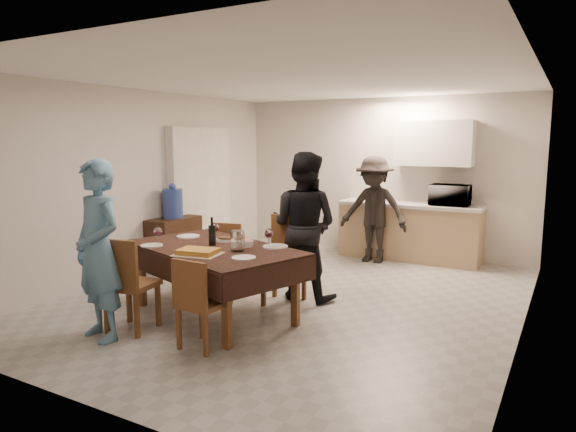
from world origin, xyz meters
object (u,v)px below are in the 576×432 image
object	(u,v)px
savoury_tart	(198,252)
person_far	(304,226)
water_pitcher	(237,241)
person_near	(98,251)
wine_bottle	(212,231)
person_kitchen	(374,210)
microwave	(450,195)
water_jug	(173,203)
dining_table	(213,250)
console	(174,243)

from	to	relation	value
savoury_tart	person_far	size ratio (longest dim) A/B	0.25
water_pitcher	person_near	bearing A→B (deg)	-131.99
wine_bottle	savoury_tart	distance (m)	0.47
person_kitchen	person_near	bearing A→B (deg)	-105.61
person_near	water_pitcher	bearing A→B (deg)	60.57
water_pitcher	microwave	xyz separation A→B (m)	(1.35, 3.73, 0.20)
person_near	person_far	xyz separation A→B (m)	(1.10, 2.10, 0.02)
person_kitchen	water_jug	bearing A→B (deg)	-142.86
water_pitcher	person_kitchen	distance (m)	3.29
water_jug	person_near	bearing A→B (deg)	-62.91
water_pitcher	person_kitchen	bearing A→B (deg)	84.85
dining_table	wine_bottle	size ratio (longest dim) A/B	7.15
dining_table	savoury_tart	size ratio (longest dim) A/B	5.00
person_kitchen	savoury_tart	bearing A→B (deg)	-98.59
water_jug	savoury_tart	xyz separation A→B (m)	(1.89, -1.76, -0.18)
wine_bottle	water_pitcher	size ratio (longest dim) A/B	1.47
microwave	console	bearing A→B (deg)	33.33
dining_table	person_kitchen	bearing A→B (deg)	97.18
dining_table	savoury_tart	bearing A→B (deg)	-56.77
water_pitcher	person_far	size ratio (longest dim) A/B	0.12
dining_table	wine_bottle	xyz separation A→B (m)	(-0.05, 0.05, 0.19)
console	water_pitcher	xyz separation A→B (m)	(2.14, -1.43, 0.49)
person_kitchen	dining_table	bearing A→B (deg)	-101.30
dining_table	console	distance (m)	2.29
microwave	person_far	size ratio (longest dim) A/B	0.33
person_near	person_far	size ratio (longest dim) A/B	0.98
dining_table	wine_bottle	bearing A→B (deg)	153.48
wine_bottle	savoury_tart	bearing A→B (deg)	-70.77
microwave	person_near	size ratio (longest dim) A/B	0.33
water_pitcher	savoury_tart	xyz separation A→B (m)	(-0.25, -0.33, -0.08)
dining_table	person_kitchen	size ratio (longest dim) A/B	1.34
microwave	person_far	xyz separation A→B (m)	(-1.15, -2.63, -0.19)
dining_table	microwave	distance (m)	4.07
person_far	person_near	bearing A→B (deg)	61.37
water_jug	dining_table	bearing A→B (deg)	-37.59
console	person_near	distance (m)	2.77
wine_bottle	person_kitchen	bearing A→B (deg)	77.66
console	savoury_tart	distance (m)	2.62
savoury_tart	microwave	size ratio (longest dim) A/B	0.77
person_near	savoury_tart	bearing A→B (deg)	58.43
dining_table	person_far	size ratio (longest dim) A/B	1.26
dining_table	water_pitcher	xyz separation A→B (m)	(0.35, -0.05, 0.14)
water_pitcher	water_jug	bearing A→B (deg)	146.28
microwave	person_kitchen	bearing A→B (deg)	23.10
console	water_jug	bearing A→B (deg)	0.00
savoury_tart	person_kitchen	size ratio (longest dim) A/B	0.27
water_jug	person_far	xyz separation A→B (m)	(2.34, -0.33, -0.09)
microwave	person_near	world-z (taller)	person_near
microwave	person_kitchen	distance (m)	1.17
water_pitcher	person_far	distance (m)	1.12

